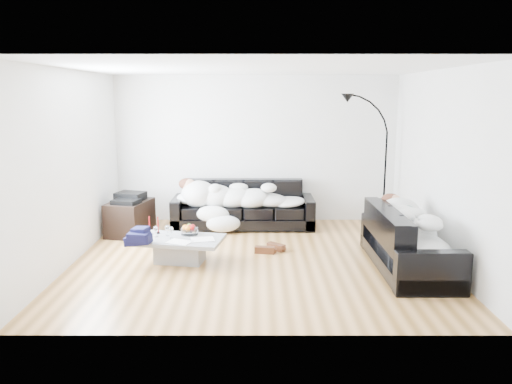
{
  "coord_description": "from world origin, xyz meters",
  "views": [
    {
      "loc": [
        0.01,
        -6.66,
        2.26
      ],
      "look_at": [
        0.0,
        0.3,
        0.9
      ],
      "focal_mm": 35.0,
      "sensor_mm": 36.0,
      "label": 1
    }
  ],
  "objects_px": {
    "wine_glass_b": "(156,232)",
    "candle_left": "(150,225)",
    "fruit_bowl": "(189,229)",
    "wine_glass_a": "(167,230)",
    "sofa_back": "(243,205)",
    "shoes": "(270,248)",
    "sleeper_back": "(243,192)",
    "floor_lamp": "(385,169)",
    "coffee_table": "(180,250)",
    "sofa_right": "(409,239)",
    "av_cabinet": "(130,218)",
    "candle_right": "(158,225)",
    "wine_glass_c": "(171,232)",
    "stereo": "(129,197)",
    "sleeper_right": "(410,223)"
  },
  "relations": [
    {
      "from": "sofa_right",
      "to": "coffee_table",
      "type": "distance_m",
      "value": 3.07
    },
    {
      "from": "sofa_right",
      "to": "sleeper_back",
      "type": "xyz_separation_m",
      "value": [
        -2.23,
        2.07,
        0.23
      ]
    },
    {
      "from": "stereo",
      "to": "candle_right",
      "type": "bearing_deg",
      "value": -43.45
    },
    {
      "from": "wine_glass_a",
      "to": "wine_glass_c",
      "type": "height_order",
      "value": "wine_glass_c"
    },
    {
      "from": "candle_left",
      "to": "candle_right",
      "type": "relative_size",
      "value": 1.03
    },
    {
      "from": "sofa_right",
      "to": "floor_lamp",
      "type": "xyz_separation_m",
      "value": [
        0.22,
        2.19,
        0.61
      ]
    },
    {
      "from": "candle_right",
      "to": "shoes",
      "type": "bearing_deg",
      "value": 7.88
    },
    {
      "from": "wine_glass_a",
      "to": "wine_glass_b",
      "type": "bearing_deg",
      "value": -157.75
    },
    {
      "from": "wine_glass_b",
      "to": "sofa_back",
      "type": "bearing_deg",
      "value": 57.29
    },
    {
      "from": "sofa_right",
      "to": "candle_right",
      "type": "xyz_separation_m",
      "value": [
        -3.38,
        0.49,
        0.06
      ]
    },
    {
      "from": "sleeper_back",
      "to": "floor_lamp",
      "type": "xyz_separation_m",
      "value": [
        2.44,
        0.12,
        0.38
      ]
    },
    {
      "from": "candle_right",
      "to": "av_cabinet",
      "type": "distance_m",
      "value": 1.37
    },
    {
      "from": "fruit_bowl",
      "to": "wine_glass_c",
      "type": "bearing_deg",
      "value": -141.47
    },
    {
      "from": "sleeper_back",
      "to": "fruit_bowl",
      "type": "bearing_deg",
      "value": -113.54
    },
    {
      "from": "candle_left",
      "to": "av_cabinet",
      "type": "height_order",
      "value": "candle_left"
    },
    {
      "from": "coffee_table",
      "to": "floor_lamp",
      "type": "distance_m",
      "value": 3.88
    },
    {
      "from": "sleeper_back",
      "to": "stereo",
      "type": "distance_m",
      "value": 1.89
    },
    {
      "from": "wine_glass_b",
      "to": "candle_left",
      "type": "bearing_deg",
      "value": 127.09
    },
    {
      "from": "coffee_table",
      "to": "candle_right",
      "type": "distance_m",
      "value": 0.49
    },
    {
      "from": "candle_left",
      "to": "candle_right",
      "type": "bearing_deg",
      "value": 6.19
    },
    {
      "from": "floor_lamp",
      "to": "coffee_table",
      "type": "bearing_deg",
      "value": -149.69
    },
    {
      "from": "coffee_table",
      "to": "wine_glass_b",
      "type": "height_order",
      "value": "wine_glass_b"
    },
    {
      "from": "sofa_back",
      "to": "fruit_bowl",
      "type": "distance_m",
      "value": 1.82
    },
    {
      "from": "sofa_back",
      "to": "candle_left",
      "type": "relative_size",
      "value": 9.78
    },
    {
      "from": "floor_lamp",
      "to": "wine_glass_a",
      "type": "bearing_deg",
      "value": -152.57
    },
    {
      "from": "fruit_bowl",
      "to": "wine_glass_a",
      "type": "relative_size",
      "value": 1.59
    },
    {
      "from": "coffee_table",
      "to": "wine_glass_a",
      "type": "xyz_separation_m",
      "value": [
        -0.19,
        0.12,
        0.24
      ]
    },
    {
      "from": "sofa_right",
      "to": "av_cabinet",
      "type": "xyz_separation_m",
      "value": [
        -4.08,
        1.66,
        -0.12
      ]
    },
    {
      "from": "sofa_right",
      "to": "wine_glass_c",
      "type": "bearing_deg",
      "value": 85.17
    },
    {
      "from": "fruit_bowl",
      "to": "av_cabinet",
      "type": "bearing_deg",
      "value": 133.22
    },
    {
      "from": "sofa_right",
      "to": "sleeper_back",
      "type": "relative_size",
      "value": 0.96
    },
    {
      "from": "fruit_bowl",
      "to": "wine_glass_a",
      "type": "distance_m",
      "value": 0.31
    },
    {
      "from": "shoes",
      "to": "coffee_table",
      "type": "bearing_deg",
      "value": -141.04
    },
    {
      "from": "wine_glass_c",
      "to": "candle_left",
      "type": "bearing_deg",
      "value": 147.77
    },
    {
      "from": "floor_lamp",
      "to": "wine_glass_b",
      "type": "bearing_deg",
      "value": -152.78
    },
    {
      "from": "wine_glass_a",
      "to": "candle_right",
      "type": "xyz_separation_m",
      "value": [
        -0.15,
        0.11,
        0.05
      ]
    },
    {
      "from": "sleeper_right",
      "to": "floor_lamp",
      "type": "relative_size",
      "value": 0.84
    },
    {
      "from": "av_cabinet",
      "to": "wine_glass_a",
      "type": "bearing_deg",
      "value": -44.06
    },
    {
      "from": "sleeper_right",
      "to": "floor_lamp",
      "type": "distance_m",
      "value": 2.23
    },
    {
      "from": "shoes",
      "to": "av_cabinet",
      "type": "distance_m",
      "value": 2.48
    },
    {
      "from": "sofa_back",
      "to": "av_cabinet",
      "type": "height_order",
      "value": "sofa_back"
    },
    {
      "from": "sleeper_back",
      "to": "candle_right",
      "type": "xyz_separation_m",
      "value": [
        -1.15,
        -1.58,
        -0.17
      ]
    },
    {
      "from": "candle_right",
      "to": "stereo",
      "type": "bearing_deg",
      "value": 120.69
    },
    {
      "from": "fruit_bowl",
      "to": "shoes",
      "type": "xyz_separation_m",
      "value": [
        1.14,
        0.26,
        -0.36
      ]
    },
    {
      "from": "sofa_right",
      "to": "fruit_bowl",
      "type": "height_order",
      "value": "sofa_right"
    },
    {
      "from": "sofa_back",
      "to": "wine_glass_c",
      "type": "distance_m",
      "value": 2.08
    },
    {
      "from": "sofa_right",
      "to": "av_cabinet",
      "type": "bearing_deg",
      "value": 67.8
    },
    {
      "from": "sleeper_right",
      "to": "shoes",
      "type": "height_order",
      "value": "sleeper_right"
    },
    {
      "from": "wine_glass_c",
      "to": "stereo",
      "type": "height_order",
      "value": "stereo"
    },
    {
      "from": "candle_left",
      "to": "shoes",
      "type": "bearing_deg",
      "value": 7.76
    }
  ]
}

